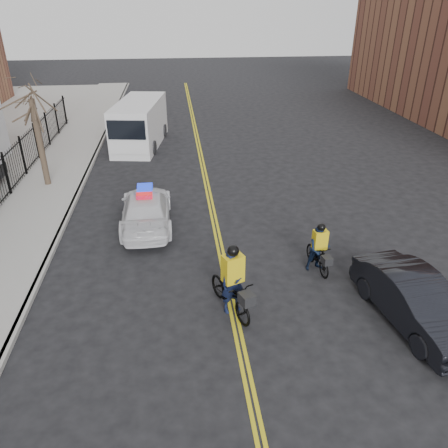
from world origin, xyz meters
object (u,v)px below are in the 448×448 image
police_cruiser (146,209)px  cyclist_far (319,252)px  cargo_van (139,125)px  dark_sedan (415,301)px  cyclist_near (233,289)px

police_cruiser → cyclist_far: 6.97m
cargo_van → dark_sedan: bearing=-55.3°
police_cruiser → cyclist_near: (2.68, -5.72, 0.05)m
dark_sedan → cyclist_near: 5.01m
dark_sedan → police_cruiser: bearing=129.3°
dark_sedan → cyclist_near: bearing=158.8°
police_cruiser → cargo_van: bearing=-86.7°
police_cruiser → cargo_van: cargo_van is taller
police_cruiser → dark_sedan: 10.17m
dark_sedan → cyclist_far: bearing=113.2°
police_cruiser → cyclist_near: size_ratio=2.06×
dark_sedan → cyclist_near: (-4.89, 1.07, 0.04)m
cargo_van → cyclist_far: cargo_van is taller
cyclist_far → cyclist_near: bearing=-157.1°
dark_sedan → cyclist_near: size_ratio=1.86×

